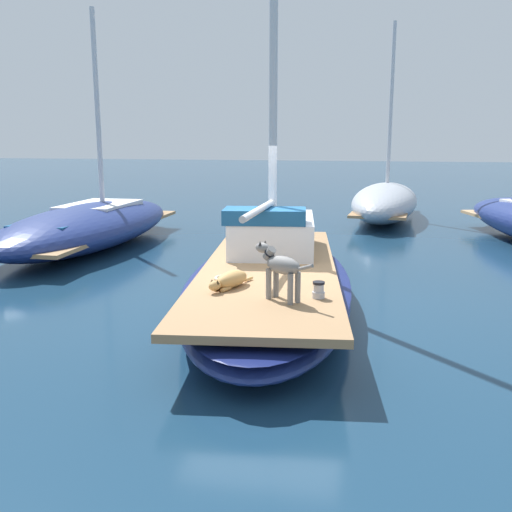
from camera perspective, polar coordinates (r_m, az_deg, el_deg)
ground_plane at (r=9.08m, az=1.33°, el=-4.99°), size 120.00×120.00×0.00m
sailboat_main at (r=8.99m, az=1.34°, el=-2.94°), size 3.45×7.51×0.66m
mast_main at (r=9.48m, az=1.57°, el=17.62°), size 0.14×2.27×6.54m
cabin_house at (r=9.94m, az=1.66°, el=2.44°), size 1.68×2.39×0.84m
dog_grey at (r=6.92m, az=2.48°, el=-1.06°), size 0.83×0.59×0.70m
dog_tan at (r=7.55m, az=-2.63°, el=-2.42°), size 0.46×0.91×0.22m
deck_winch at (r=7.11m, az=6.33°, el=-3.46°), size 0.16×0.16×0.21m
coiled_rope at (r=7.99m, az=-3.09°, el=-2.26°), size 0.32×0.32×0.04m
moored_boat_port_side at (r=14.45m, az=-16.43°, el=3.04°), size 2.76×7.49×5.70m
moored_boat_far_astern at (r=18.96m, az=12.88°, el=5.40°), size 2.57×6.73×6.27m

